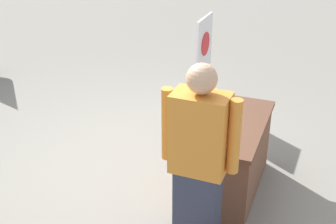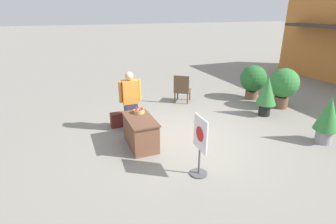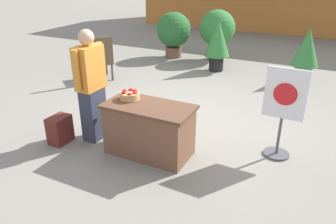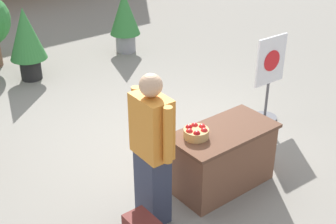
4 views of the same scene
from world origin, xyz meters
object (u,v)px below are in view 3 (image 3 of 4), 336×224
potted_plant_far_right (217,30)px  potted_plant_far_left (306,51)px  person_visitor (91,86)px  potted_plant_near_right (174,31)px  apple_basket (130,95)px  poster_board (283,111)px  display_table (149,130)px  patio_chair (100,57)px  potted_plant_near_left (218,41)px  backpack (60,130)px

potted_plant_far_right → potted_plant_far_left: potted_plant_far_right is taller
person_visitor → potted_plant_near_right: 5.10m
apple_basket → poster_board: size_ratio=0.22×
display_table → poster_board: poster_board is taller
apple_basket → patio_chair: patio_chair is taller
apple_basket → potted_plant_far_right: 5.26m
potted_plant_near_left → potted_plant_far_right: potted_plant_far_right is taller
poster_board → person_visitor: bearing=-72.2°
display_table → poster_board: size_ratio=0.97×
backpack → potted_plant_near_right: (-0.67, 5.34, 0.54)m
person_visitor → potted_plant_near_right: person_visitor is taller
display_table → potted_plant_near_left: size_ratio=0.97×
potted_plant_near_left → apple_basket: bearing=-88.3°
poster_board → potted_plant_near_left: 4.11m
patio_chair → potted_plant_far_right: 3.48m
poster_board → apple_basket: bearing=-69.0°
potted_plant_near_right → potted_plant_near_left: 1.73m
display_table → patio_chair: size_ratio=1.20×
person_visitor → potted_plant_far_right: size_ratio=1.22×
display_table → potted_plant_near_right: potted_plant_near_right is taller
potted_plant_near_left → potted_plant_far_left: bearing=3.0°
potted_plant_near_right → potted_plant_near_left: potted_plant_near_right is taller
potted_plant_far_left → potted_plant_far_right: bearing=159.2°
display_table → potted_plant_near_left: 4.32m
backpack → poster_board: bearing=19.9°
potted_plant_near_left → potted_plant_far_right: (-0.37, 1.03, 0.08)m
potted_plant_far_right → patio_chair: bearing=-120.9°
display_table → apple_basket: 0.56m
person_visitor → potted_plant_far_left: bearing=60.9°
potted_plant_near_right → potted_plant_far_right: potted_plant_far_right is taller
poster_board → backpack: bearing=-68.0°
apple_basket → potted_plant_near_right: size_ratio=0.22×
potted_plant_near_right → potted_plant_near_left: bearing=-25.1°
backpack → poster_board: poster_board is taller
poster_board → display_table: bearing=-63.0°
patio_chair → potted_plant_far_left: potted_plant_far_left is taller
apple_basket → poster_board: (1.99, 0.68, -0.12)m
display_table → potted_plant_far_left: size_ratio=1.02×
patio_chair → potted_plant_near_right: 2.75m
apple_basket → backpack: (-1.02, -0.41, -0.59)m
display_table → potted_plant_near_right: size_ratio=0.96×
apple_basket → patio_chair: (-2.28, 2.26, -0.26)m
person_visitor → potted_plant_far_left: (2.57, 4.37, -0.16)m
backpack → potted_plant_near_left: 4.72m
potted_plant_near_right → potted_plant_far_right: bearing=14.0°
potted_plant_near_right → potted_plant_far_right: size_ratio=0.93×
backpack → potted_plant_far_left: bearing=57.9°
display_table → person_visitor: 1.09m
apple_basket → potted_plant_far_right: bearing=95.4°
patio_chair → potted_plant_near_left: 2.90m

